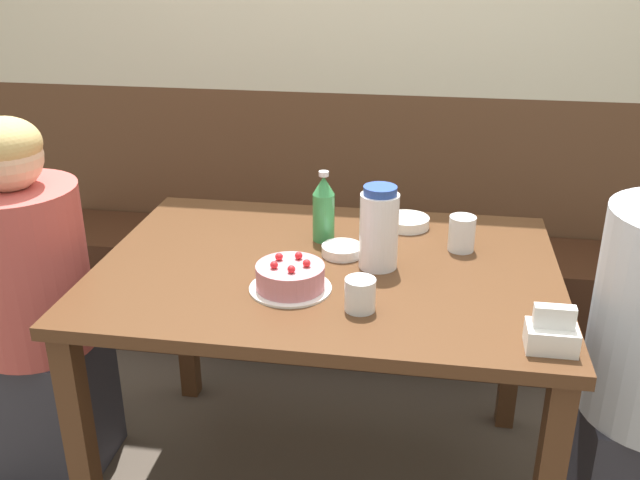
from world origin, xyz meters
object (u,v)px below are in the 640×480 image
(birthday_cake, at_px, (290,278))
(napkin_holder, at_px, (552,333))
(bench_seat, at_px, (357,296))
(glass_water_tall, at_px, (360,294))
(soju_bottle, at_px, (324,208))
(glass_tumbler_short, at_px, (462,233))
(bowl_soup_white, at_px, (342,250))
(person_teal_shirt, at_px, (34,310))
(bowl_rice_small, at_px, (407,222))
(water_pitcher, at_px, (379,228))

(birthday_cake, relative_size, napkin_holder, 1.92)
(bench_seat, height_order, glass_water_tall, glass_water_tall)
(bench_seat, relative_size, birthday_cake, 12.06)
(soju_bottle, height_order, glass_water_tall, soju_bottle)
(soju_bottle, relative_size, glass_tumbler_short, 2.09)
(glass_tumbler_short, bearing_deg, birthday_cake, -143.53)
(bench_seat, xyz_separation_m, glass_tumbler_short, (0.36, -0.67, 0.58))
(bowl_soup_white, height_order, glass_tumbler_short, glass_tumbler_short)
(person_teal_shirt, bearing_deg, napkin_holder, -12.48)
(birthday_cake, height_order, glass_water_tall, birthday_cake)
(bowl_soup_white, bearing_deg, bowl_rice_small, 54.51)
(person_teal_shirt, bearing_deg, soju_bottle, 13.26)
(bowl_soup_white, bearing_deg, glass_tumbler_short, 15.15)
(soju_bottle, distance_m, napkin_holder, 0.78)
(glass_tumbler_short, bearing_deg, bowl_rice_small, 137.27)
(bench_seat, relative_size, napkin_holder, 23.21)
(bench_seat, bearing_deg, water_pitcher, -80.45)
(bowl_soup_white, relative_size, person_teal_shirt, 0.10)
(water_pitcher, xyz_separation_m, bowl_soup_white, (-0.11, 0.06, -0.10))
(soju_bottle, height_order, bowl_soup_white, soju_bottle)
(bowl_soup_white, xyz_separation_m, person_teal_shirt, (-0.92, -0.10, -0.22))
(bench_seat, bearing_deg, soju_bottle, -93.18)
(bowl_soup_white, bearing_deg, person_teal_shirt, -173.72)
(water_pitcher, relative_size, bowl_rice_small, 1.67)
(glass_tumbler_short, bearing_deg, glass_water_tall, -121.81)
(napkin_holder, relative_size, glass_water_tall, 1.35)
(birthday_cake, relative_size, glass_water_tall, 2.60)
(glass_water_tall, bearing_deg, bowl_rice_small, 81.08)
(birthday_cake, height_order, bowl_rice_small, birthday_cake)
(bowl_soup_white, bearing_deg, birthday_cake, -113.88)
(water_pitcher, height_order, glass_tumbler_short, water_pitcher)
(bowl_rice_small, bearing_deg, napkin_holder, -62.35)
(bowl_soup_white, relative_size, bowl_rice_small, 0.84)
(bowl_rice_small, bearing_deg, person_teal_shirt, -162.66)
(bench_seat, distance_m, glass_water_tall, 1.22)
(glass_water_tall, bearing_deg, napkin_holder, -14.24)
(birthday_cake, xyz_separation_m, soju_bottle, (0.03, 0.33, 0.07))
(glass_tumbler_short, bearing_deg, soju_bottle, 178.64)
(birthday_cake, xyz_separation_m, glass_water_tall, (0.19, -0.08, 0.01))
(soju_bottle, bearing_deg, glass_tumbler_short, -1.36)
(napkin_holder, bearing_deg, bowl_soup_white, 140.90)
(water_pitcher, relative_size, glass_water_tall, 2.82)
(bowl_soup_white, distance_m, person_teal_shirt, 0.95)
(water_pitcher, bearing_deg, glass_tumbler_short, 33.28)
(water_pitcher, height_order, person_teal_shirt, person_teal_shirt)
(bowl_rice_small, bearing_deg, bowl_soup_white, -125.49)
(water_pitcher, bearing_deg, soju_bottle, 137.87)
(bowl_rice_small, bearing_deg, glass_tumbler_short, -42.73)
(water_pitcher, height_order, napkin_holder, water_pitcher)
(bench_seat, xyz_separation_m, bowl_rice_small, (0.20, -0.52, 0.55))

